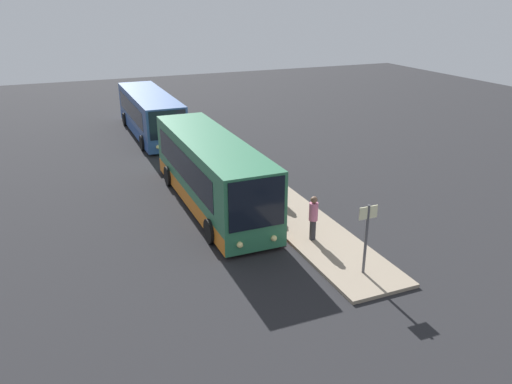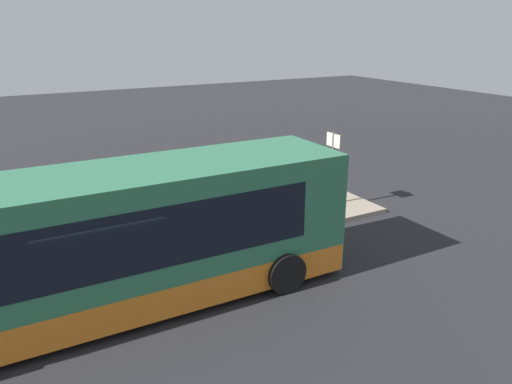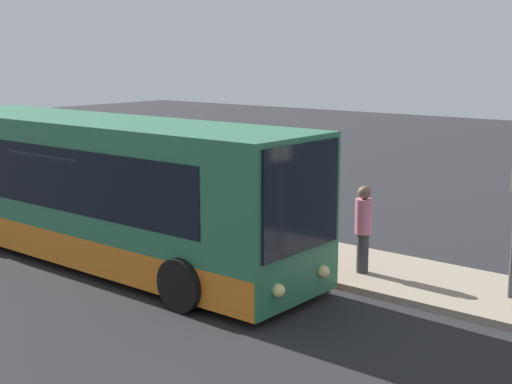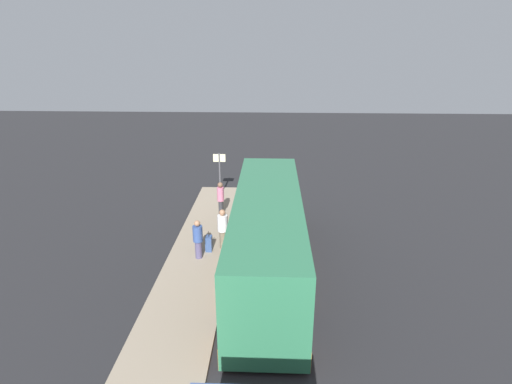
# 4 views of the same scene
# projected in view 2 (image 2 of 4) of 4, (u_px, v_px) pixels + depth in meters

# --- Properties ---
(ground) EXTENTS (80.00, 80.00, 0.00)m
(ground) POSITION_uv_depth(u_px,v_px,m) (100.00, 313.00, 11.11)
(ground) COLOR #232326
(platform) EXTENTS (20.00, 2.63, 0.14)m
(platform) POSITION_uv_depth(u_px,v_px,m) (75.00, 259.00, 13.51)
(platform) COLOR gray
(platform) RESTS_ON ground
(bus_lead) EXTENTS (10.92, 2.79, 3.19)m
(bus_lead) POSITION_uv_depth(u_px,v_px,m) (112.00, 244.00, 10.84)
(bus_lead) COLOR #2D704C
(bus_lead) RESTS_ON ground
(passenger_boarding) EXTENTS (0.53, 0.53, 1.70)m
(passenger_boarding) POSITION_uv_depth(u_px,v_px,m) (118.00, 218.00, 13.77)
(passenger_boarding) COLOR #4C476B
(passenger_boarding) RESTS_ON platform
(passenger_waiting) EXTENTS (0.48, 0.48, 1.82)m
(passenger_waiting) POSITION_uv_depth(u_px,v_px,m) (264.00, 193.00, 15.45)
(passenger_waiting) COLOR #2D2D33
(passenger_waiting) RESTS_ON platform
(passenger_with_bags) EXTENTS (0.47, 0.64, 1.81)m
(passenger_with_bags) POSITION_uv_depth(u_px,v_px,m) (161.00, 221.00, 13.40)
(passenger_with_bags) COLOR #6B604C
(passenger_with_bags) RESTS_ON platform
(suitcase) EXTENTS (0.38, 0.27, 0.91)m
(suitcase) POSITION_uv_depth(u_px,v_px,m) (146.00, 236.00, 13.97)
(suitcase) COLOR #334C7F
(suitcase) RESTS_ON platform
(sign_post) EXTENTS (0.10, 0.70, 2.56)m
(sign_post) POSITION_uv_depth(u_px,v_px,m) (333.00, 160.00, 16.95)
(sign_post) COLOR #4C4C51
(sign_post) RESTS_ON platform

